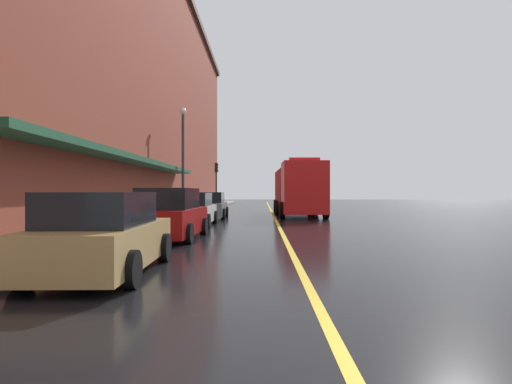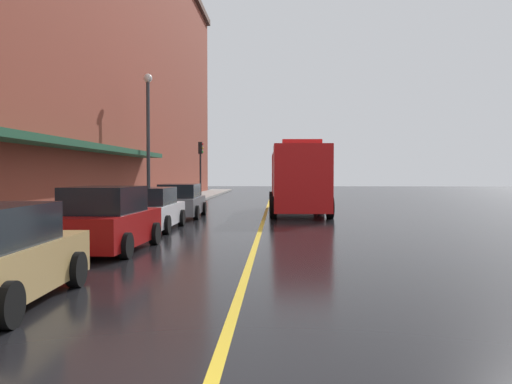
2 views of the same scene
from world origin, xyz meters
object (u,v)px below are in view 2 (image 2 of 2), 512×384
fire_truck (298,180)px  traffic_light_near (201,159)px  parked_car_3 (180,201)px  parking_meter_2 (144,196)px  parking_meter_0 (66,209)px  parked_car_2 (150,210)px  parked_car_1 (107,221)px  street_lamp_left (148,127)px

fire_truck → traffic_light_near: bearing=-152.6°
parked_car_3 → parking_meter_2: parked_car_3 is taller
parking_meter_0 → fire_truck: bearing=61.5°
parked_car_3 → traffic_light_near: bearing=3.9°
parked_car_2 → parking_meter_2: parked_car_2 is taller
parked_car_3 → parked_car_1: bearing=179.2°
parked_car_1 → fire_truck: size_ratio=0.45×
street_lamp_left → parked_car_1: bearing=-80.9°
parked_car_2 → street_lamp_left: 8.64m
parked_car_1 → street_lamp_left: 13.50m
parked_car_3 → parking_meter_0: size_ratio=3.32×
parked_car_1 → traffic_light_near: size_ratio=0.99×
parked_car_3 → street_lamp_left: 4.65m
parked_car_1 → fire_truck: bearing=-19.8°
parked_car_1 → parking_meter_0: parked_car_1 is taller
parking_meter_0 → parking_meter_2: bearing=90.0°
parking_meter_0 → parking_meter_2: 8.79m
parked_car_1 → parked_car_3: bearing=2.4°
parked_car_1 → fire_truck: (5.53, 13.76, 0.92)m
fire_truck → parking_meter_0: fire_truck is taller
traffic_light_near → parking_meter_2: bearing=-90.2°
parked_car_2 → parking_meter_0: parked_car_2 is taller
parking_meter_0 → traffic_light_near: (0.06, 25.56, 2.10)m
parked_car_3 → parking_meter_0: parked_car_3 is taller
fire_truck → parked_car_3: bearing=-63.4°
parked_car_3 → traffic_light_near: size_ratio=1.03×
parked_car_2 → parking_meter_2: 4.60m
parked_car_1 → traffic_light_near: (-1.40, 26.43, 2.35)m
parked_car_1 → parking_meter_0: size_ratio=3.19×
fire_truck → parked_car_2: bearing=-35.0°
fire_truck → parked_car_1: bearing=-23.2°
traffic_light_near → parked_car_1: bearing=-87.0°
parked_car_2 → street_lamp_left: size_ratio=0.65×
parked_car_1 → parked_car_2: 5.27m
parking_meter_0 → parking_meter_2: same height
parked_car_2 → parked_car_3: parked_car_3 is taller
parked_car_1 → parking_meter_2: (-1.46, 9.66, 0.26)m
parked_car_3 → parking_meter_0: (-1.41, -9.93, 0.32)m
parking_meter_2 → street_lamp_left: street_lamp_left is taller
parking_meter_0 → street_lamp_left: (-0.60, 11.98, 3.34)m
fire_truck → traffic_light_near: 14.51m
traffic_light_near → parked_car_3: bearing=-85.1°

